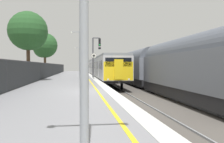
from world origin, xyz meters
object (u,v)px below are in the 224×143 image
background_tree_left (44,46)px  platform_lamp_mid (80,51)px  platform_lamp_far (79,58)px  signal_gantry (95,53)px  speed_limit_sign (94,63)px  background_tree_centre (29,32)px  freight_train_adjacent_track (154,66)px  commuter_train_at_platform (99,67)px

background_tree_left → platform_lamp_mid: bearing=-68.1°
platform_lamp_far → signal_gantry: bearing=-84.5°
speed_limit_sign → background_tree_centre: bearing=-160.2°
freight_train_adjacent_track → background_tree_centre: 12.94m
freight_train_adjacent_track → background_tree_centre: (-12.42, 1.34, 3.38)m
signal_gantry → platform_lamp_far: platform_lamp_far is taller
commuter_train_at_platform → signal_gantry: signal_gantry is taller
freight_train_adjacent_track → signal_gantry: bearing=128.0°
commuter_train_at_platform → platform_lamp_far: bearing=111.5°
platform_lamp_mid → freight_train_adjacent_track: bearing=-28.0°
background_tree_left → platform_lamp_far: bearing=53.7°
speed_limit_sign → signal_gantry: bearing=83.6°
signal_gantry → speed_limit_sign: 3.57m
signal_gantry → background_tree_centre: 9.10m
commuter_train_at_platform → background_tree_left: size_ratio=5.81×
speed_limit_sign → freight_train_adjacent_track: bearing=-32.4°
freight_train_adjacent_track → commuter_train_at_platform: bearing=102.2°
platform_lamp_mid → background_tree_left: bearing=111.9°
background_tree_left → commuter_train_at_platform: bearing=-3.0°
signal_gantry → background_tree_centre: size_ratio=0.74×
freight_train_adjacent_track → background_tree_left: bearing=125.4°
signal_gantry → platform_lamp_mid: platform_lamp_mid is taller
freight_train_adjacent_track → background_tree_left: background_tree_left is taller
commuter_train_at_platform → signal_gantry: size_ratio=8.19×
commuter_train_at_platform → platform_lamp_mid: size_ratio=7.71×
freight_train_adjacent_track → signal_gantry: size_ratio=5.66×
platform_lamp_mid → background_tree_left: size_ratio=0.75×
platform_lamp_mid → background_tree_left: background_tree_left is taller
background_tree_left → background_tree_centre: bearing=-86.6°
freight_train_adjacent_track → signal_gantry: (-5.48, 7.01, 1.75)m
platform_lamp_mid → signal_gantry: bearing=57.5°
signal_gantry → speed_limit_sign: signal_gantry is taller
platform_lamp_mid → background_tree_centre: size_ratio=0.79×
commuter_train_at_platform → platform_lamp_mid: bearing=-103.3°
commuter_train_at_platform → platform_lamp_far: size_ratio=7.69×
background_tree_left → background_tree_centre: (1.05, -17.62, -0.07)m
commuter_train_at_platform → signal_gantry: (-1.48, -11.46, 1.92)m
platform_lamp_mid → commuter_train_at_platform: bearing=76.7°
platform_lamp_far → background_tree_centre: background_tree_centre is taller
commuter_train_at_platform → background_tree_left: 10.14m
speed_limit_sign → background_tree_left: size_ratio=0.41×
platform_lamp_mid → speed_limit_sign: bearing=-8.5°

